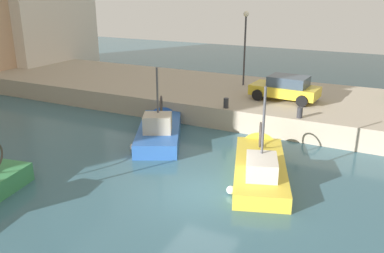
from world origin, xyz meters
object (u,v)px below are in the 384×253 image
Objects in this scene: mooring_bollard_south at (300,113)px; quay_streetlamp at (245,36)px; mooring_bollard_mid at (226,103)px; parked_car_yellow at (286,88)px; fishing_boat_blue at (160,134)px; fishing_boat_yellow at (259,170)px.

quay_streetlamp is at bearing 41.68° from mooring_bollard_south.
mooring_bollard_mid is 0.11× the size of quay_streetlamp.
mooring_bollard_mid is at bearing 90.00° from mooring_bollard_south.
mooring_bollard_mid is 6.47m from quay_streetlamp.
fishing_boat_blue is at bearing 138.53° from parked_car_yellow.
fishing_boat_blue reaches higher than parked_car_yellow.
mooring_bollard_mid is at bearing 141.37° from parked_car_yellow.
mooring_bollard_south and mooring_bollard_mid have the same top height.
mooring_bollard_south is at bearing -138.32° from quay_streetlamp.
parked_car_yellow is 7.20× the size of mooring_bollard_south.
mooring_bollard_mid is (4.56, 3.42, 1.38)m from fishing_boat_yellow.
fishing_boat_yellow is 1.75× the size of parked_car_yellow.
fishing_boat_blue is at bearing 135.54° from mooring_bollard_mid.
mooring_bollard_south is at bearing -90.00° from mooring_bollard_mid.
mooring_bollard_mid is at bearing -169.67° from quay_streetlamp.
fishing_boat_yellow is at bearing 172.71° from mooring_bollard_south.
mooring_bollard_south is 0.11× the size of quay_streetlamp.
parked_car_yellow is at bearing 26.31° from mooring_bollard_south.
quay_streetlamp is at bearing -10.86° from fishing_boat_blue.
fishing_boat_blue is 6.33m from fishing_boat_yellow.
fishing_boat_yellow is 4.80m from mooring_bollard_south.
fishing_boat_blue reaches higher than mooring_bollard_south.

